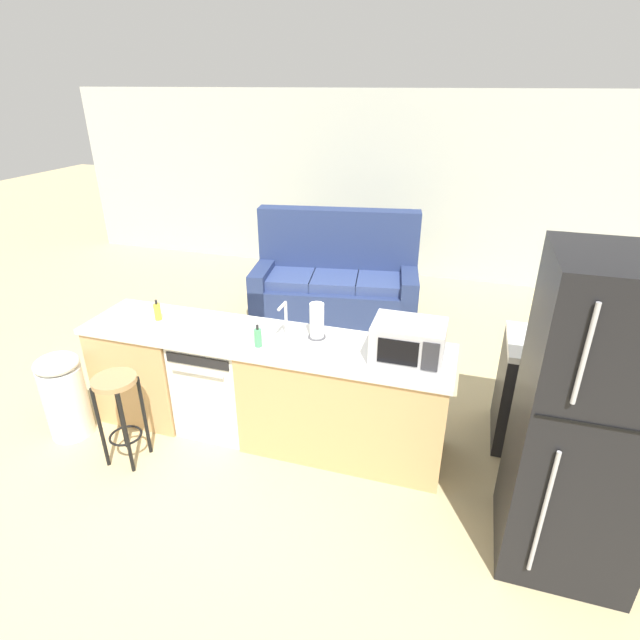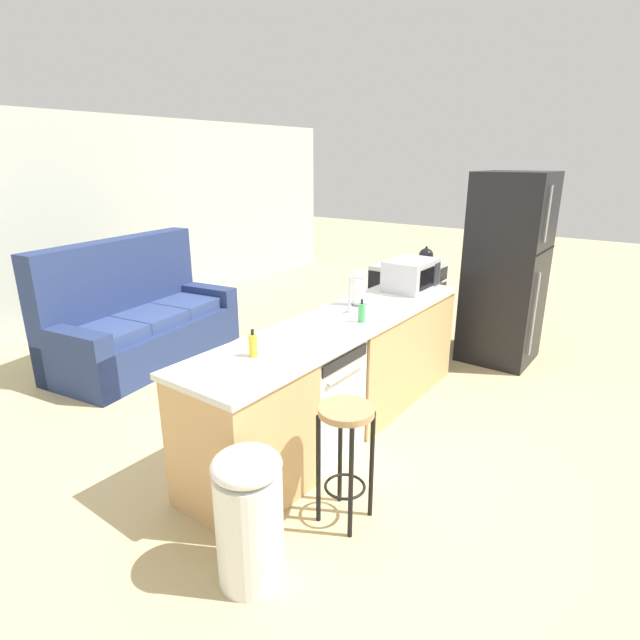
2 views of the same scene
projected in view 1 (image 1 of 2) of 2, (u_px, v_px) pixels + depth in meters
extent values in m
plane|color=tan|center=(250.00, 427.00, 4.27)|extent=(24.00, 24.00, 0.00)
cube|color=beige|center=(384.00, 186.00, 7.25)|extent=(10.00, 0.06, 2.60)
cube|color=tan|center=(150.00, 368.00, 4.33)|extent=(0.75, 0.62, 0.86)
cube|color=tan|center=(344.00, 402.00, 3.87)|extent=(1.55, 0.62, 0.86)
cube|color=silver|center=(261.00, 339.00, 3.85)|extent=(2.94, 0.66, 0.04)
cube|color=brown|center=(266.00, 427.00, 4.22)|extent=(2.86, 0.56, 0.08)
cube|color=white|center=(220.00, 381.00, 4.16)|extent=(0.58, 0.58, 0.84)
cube|color=black|center=(197.00, 361.00, 3.75)|extent=(0.52, 0.01, 0.08)
cylinder|color=#B2B2B7|center=(198.00, 373.00, 3.78)|extent=(0.44, 0.02, 0.02)
cube|color=black|center=(549.00, 397.00, 3.94)|extent=(0.76, 0.64, 0.85)
cube|color=black|center=(554.00, 417.00, 3.64)|extent=(0.53, 0.01, 0.43)
cylinder|color=silver|center=(561.00, 392.00, 3.52)|extent=(0.61, 0.03, 0.03)
cube|color=silver|center=(560.00, 347.00, 3.74)|extent=(0.76, 0.64, 0.05)
torus|color=black|center=(538.00, 350.00, 3.67)|extent=(0.16, 0.16, 0.01)
torus|color=black|center=(589.00, 357.00, 3.58)|extent=(0.16, 0.16, 0.01)
torus|color=black|center=(535.00, 335.00, 3.89)|extent=(0.16, 0.16, 0.01)
torus|color=black|center=(583.00, 341.00, 3.80)|extent=(0.16, 0.16, 0.01)
cube|color=black|center=(588.00, 424.00, 2.76)|extent=(0.72, 0.70, 1.94)
cylinder|color=#B2B2B7|center=(585.00, 355.00, 2.23)|extent=(0.02, 0.02, 0.52)
cylinder|color=#B2B2B7|center=(543.00, 514.00, 2.65)|extent=(0.02, 0.02, 0.84)
cube|color=black|center=(612.00, 428.00, 2.35)|extent=(0.68, 0.01, 0.01)
cube|color=#B7B7BC|center=(408.00, 341.00, 3.48)|extent=(0.50, 0.36, 0.28)
cube|color=black|center=(398.00, 352.00, 3.34)|extent=(0.27, 0.01, 0.18)
cube|color=#2D2D33|center=(430.00, 357.00, 3.28)|extent=(0.11, 0.01, 0.21)
cylinder|color=silver|center=(287.00, 335.00, 3.84)|extent=(0.07, 0.07, 0.03)
cylinder|color=silver|center=(286.00, 318.00, 3.78)|extent=(0.02, 0.02, 0.26)
cylinder|color=silver|center=(282.00, 306.00, 3.66)|extent=(0.02, 0.14, 0.02)
cylinder|color=#4C4C51|center=(317.00, 337.00, 3.83)|extent=(0.14, 0.14, 0.01)
cylinder|color=white|center=(317.00, 320.00, 3.77)|extent=(0.11, 0.11, 0.27)
cylinder|color=#4CB266|center=(258.00, 338.00, 3.68)|extent=(0.06, 0.06, 0.14)
cylinder|color=black|center=(257.00, 327.00, 3.64)|extent=(0.02, 0.02, 0.04)
cylinder|color=yellow|center=(158.00, 312.00, 4.09)|extent=(0.06, 0.06, 0.14)
cylinder|color=black|center=(156.00, 302.00, 4.05)|extent=(0.02, 0.02, 0.04)
sphere|color=black|center=(591.00, 345.00, 3.54)|extent=(0.17, 0.17, 0.17)
sphere|color=black|center=(595.00, 333.00, 3.50)|extent=(0.03, 0.03, 0.03)
cone|color=black|center=(604.00, 345.00, 3.51)|extent=(0.08, 0.04, 0.06)
cylinder|color=tan|center=(114.00, 380.00, 3.62)|extent=(0.32, 0.32, 0.04)
cylinder|color=black|center=(100.00, 428.00, 3.71)|extent=(0.03, 0.03, 0.70)
cylinder|color=black|center=(126.00, 434.00, 3.65)|extent=(0.03, 0.03, 0.70)
cylinder|color=black|center=(120.00, 411.00, 3.90)|extent=(0.03, 0.03, 0.70)
cylinder|color=black|center=(144.00, 416.00, 3.84)|extent=(0.03, 0.03, 0.70)
torus|color=black|center=(126.00, 436.00, 3.83)|extent=(0.25, 0.25, 0.02)
cylinder|color=white|center=(66.00, 401.00, 4.09)|extent=(0.34, 0.34, 0.62)
ellipsoid|color=white|center=(56.00, 364.00, 3.93)|extent=(0.35, 0.35, 0.14)
cube|color=navy|center=(335.00, 299.00, 6.25)|extent=(2.12, 1.21, 0.42)
cube|color=navy|center=(338.00, 259.00, 6.36)|extent=(2.01, 0.56, 1.27)
cube|color=navy|center=(264.00, 288.00, 6.32)|extent=(0.34, 0.92, 0.62)
cube|color=navy|center=(408.00, 296.00, 6.10)|extent=(0.34, 0.92, 0.62)
cube|color=#35477D|center=(290.00, 278.00, 6.16)|extent=(0.65, 0.71, 0.12)
cube|color=#35477D|center=(335.00, 281.00, 6.09)|extent=(0.65, 0.71, 0.12)
cube|color=#35477D|center=(380.00, 283.00, 6.02)|extent=(0.65, 0.71, 0.12)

